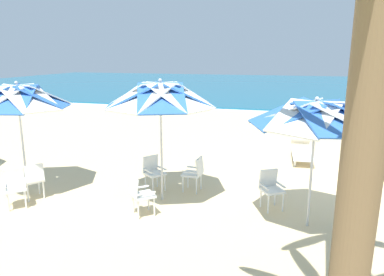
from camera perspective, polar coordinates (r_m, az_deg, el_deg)
name	(u,v)px	position (r m, az deg, el deg)	size (l,w,h in m)	color
ground_plane	(348,178)	(10.97, 23.21, -5.79)	(80.00, 80.00, 0.00)	beige
sea	(311,86)	(40.19, 18.15, 7.72)	(80.00, 36.00, 0.10)	#19607F
surf_foam	(322,114)	(22.04, 19.69, 3.58)	(80.00, 0.70, 0.01)	white
beach_umbrella_0	(316,115)	(7.14, 18.83, 3.49)	(2.51, 2.51, 2.58)	silver
plastic_chair_0	(354,209)	(7.60, 24.05, -10.14)	(0.60, 0.58, 0.87)	blue
plastic_chair_1	(271,187)	(8.24, 12.25, -7.48)	(0.61, 0.62, 0.87)	white
beach_umbrella_1	(160,96)	(8.09, -4.98, 6.58)	(2.53, 2.53, 2.82)	silver
plastic_chair_2	(153,171)	(9.16, -6.07, -5.14)	(0.63, 0.62, 0.87)	white
plastic_chair_3	(195,172)	(9.01, 0.43, -5.36)	(0.50, 0.47, 0.87)	white
plastic_chair_4	(140,193)	(7.78, -8.15, -8.56)	(0.63, 0.63, 0.87)	white
beach_umbrella_2	(18,98)	(9.57, -25.65, 5.73)	(2.45, 2.45, 2.73)	silver
plastic_chair_5	(15,185)	(9.05, -26.03, -6.66)	(0.63, 0.63, 0.87)	white
plastic_chair_6	(33,179)	(9.32, -23.61, -5.86)	(0.63, 0.62, 0.87)	white
sun_lounger_0	(384,162)	(11.97, 27.92, -3.32)	(0.69, 2.16, 0.62)	white
sun_lounger_1	(302,151)	(12.30, 16.87, -1.94)	(0.74, 2.18, 0.62)	white
palm_tree_0	(365,118)	(2.98, 25.53, 2.91)	(3.18, 3.18, 4.46)	brown
palm_tree_1	(362,88)	(4.75, 25.08, 7.11)	(2.50, 2.84, 5.12)	brown
beach_ball	(377,157)	(13.02, 27.03, -2.64)	(0.28, 0.28, 0.28)	red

